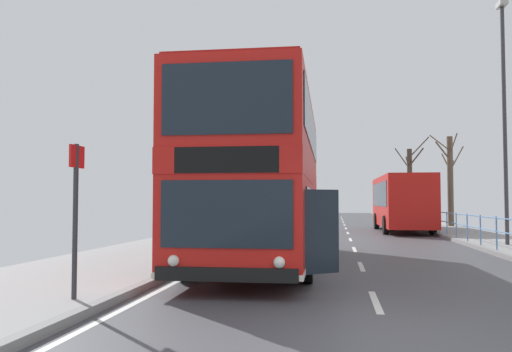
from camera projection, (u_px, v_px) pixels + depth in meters
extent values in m
cube|color=#444449|center=(393.00, 346.00, 6.18)|extent=(8.40, 140.00, 0.06)
cube|color=silver|center=(376.00, 302.00, 8.75)|extent=(0.12, 2.00, 0.00)
cube|color=silver|center=(361.00, 266.00, 13.49)|extent=(0.12, 2.00, 0.00)
cube|color=silver|center=(354.00, 249.00, 18.23)|extent=(0.12, 2.00, 0.00)
cube|color=silver|center=(350.00, 239.00, 22.97)|extent=(0.12, 2.00, 0.00)
cube|color=silver|center=(348.00, 233.00, 27.71)|extent=(0.12, 2.00, 0.00)
cube|color=silver|center=(346.00, 228.00, 32.45)|extent=(0.12, 2.00, 0.00)
cube|color=silver|center=(344.00, 225.00, 37.19)|extent=(0.12, 2.00, 0.00)
cube|color=silver|center=(343.00, 222.00, 41.93)|extent=(0.12, 2.00, 0.00)
cube|color=silver|center=(343.00, 220.00, 46.67)|extent=(0.12, 2.00, 0.00)
cube|color=silver|center=(342.00, 218.00, 51.41)|extent=(0.12, 2.00, 0.00)
cube|color=silver|center=(341.00, 217.00, 56.15)|extent=(0.12, 2.00, 0.00)
cube|color=silver|center=(80.00, 331.00, 6.77)|extent=(0.12, 133.00, 0.00)
cube|color=gray|center=(55.00, 325.00, 6.83)|extent=(0.20, 140.00, 0.14)
cube|color=red|center=(264.00, 217.00, 13.98)|extent=(2.73, 10.41, 1.81)
cube|color=red|center=(264.00, 175.00, 14.03)|extent=(2.74, 10.46, 0.47)
cube|color=red|center=(263.00, 136.00, 14.08)|extent=(2.73, 10.41, 1.65)
cube|color=#A91511|center=(263.00, 104.00, 14.12)|extent=(2.65, 10.10, 0.08)
cube|color=#19232D|center=(226.00, 214.00, 8.84)|extent=(2.28, 0.06, 1.16)
cube|color=black|center=(226.00, 160.00, 8.88)|extent=(1.82, 0.05, 0.45)
cube|color=#19232D|center=(226.00, 98.00, 8.94)|extent=(2.28, 0.06, 1.26)
cube|color=black|center=(226.00, 275.00, 8.78)|extent=(2.47, 0.11, 0.24)
cube|color=white|center=(264.00, 249.00, 13.94)|extent=(2.75, 10.46, 0.10)
cube|color=#19232D|center=(313.00, 208.00, 14.07)|extent=(0.12, 8.09, 0.94)
cube|color=#19232D|center=(312.00, 132.00, 13.91)|extent=(0.14, 9.34, 0.99)
cube|color=#19232D|center=(218.00, 208.00, 14.42)|extent=(0.12, 8.09, 0.94)
cube|color=#19232D|center=(216.00, 134.00, 14.27)|extent=(0.14, 9.34, 0.99)
sphere|color=white|center=(279.00, 262.00, 8.66)|extent=(0.20, 0.20, 0.20)
sphere|color=white|center=(173.00, 261.00, 8.91)|extent=(0.20, 0.20, 0.20)
cube|color=#19232D|center=(321.00, 231.00, 9.66)|extent=(0.67, 0.50, 1.56)
cube|color=black|center=(303.00, 230.00, 10.00)|extent=(0.11, 0.90, 1.56)
cylinder|color=black|center=(306.00, 258.00, 10.81)|extent=(0.31, 1.04, 1.04)
cylinder|color=black|center=(189.00, 256.00, 11.16)|extent=(0.31, 1.04, 1.04)
cylinder|color=black|center=(314.00, 237.00, 17.02)|extent=(0.31, 1.04, 1.04)
cylinder|color=black|center=(239.00, 236.00, 17.36)|extent=(0.31, 1.04, 1.04)
cube|color=red|center=(401.00, 201.00, 29.17)|extent=(2.49, 9.16, 2.73)
cube|color=#19232D|center=(379.00, 194.00, 29.36)|extent=(0.09, 7.77, 1.31)
cube|color=#19232D|center=(424.00, 194.00, 29.02)|extent=(0.09, 7.77, 1.31)
cube|color=#19232D|center=(392.00, 197.00, 33.72)|extent=(2.07, 0.05, 1.64)
cylinder|color=black|center=(377.00, 221.00, 31.82)|extent=(0.29, 0.96, 0.96)
cylinder|color=black|center=(415.00, 221.00, 31.49)|extent=(0.29, 0.96, 0.96)
cylinder|color=black|center=(386.00, 225.00, 26.54)|extent=(0.29, 0.96, 0.96)
cylinder|color=black|center=(433.00, 225.00, 26.22)|extent=(0.29, 0.96, 0.96)
cylinder|color=#598CC6|center=(497.00, 233.00, 16.67)|extent=(0.05, 0.05, 1.06)
cylinder|color=#598CC6|center=(480.00, 230.00, 18.52)|extent=(0.05, 0.05, 1.06)
cylinder|color=#598CC6|center=(467.00, 227.00, 20.36)|extent=(0.05, 0.05, 1.06)
cylinder|color=#598CC6|center=(456.00, 225.00, 22.20)|extent=(0.05, 0.05, 1.06)
cylinder|color=#598CC6|center=(447.00, 223.00, 24.04)|extent=(0.05, 0.05, 1.06)
cylinder|color=#598CC6|center=(439.00, 222.00, 25.89)|extent=(0.05, 0.05, 1.06)
cylinder|color=#598CC6|center=(432.00, 220.00, 27.73)|extent=(0.05, 0.05, 1.06)
cylinder|color=#598CC6|center=(426.00, 219.00, 29.57)|extent=(0.05, 0.05, 1.06)
cylinder|color=#598CC6|center=(421.00, 218.00, 31.42)|extent=(0.05, 0.05, 1.06)
cylinder|color=#598CC6|center=(416.00, 217.00, 33.26)|extent=(0.05, 0.05, 1.06)
cylinder|color=#598CC6|center=(412.00, 216.00, 35.10)|extent=(0.05, 0.05, 1.06)
cylinder|color=#598CC6|center=(408.00, 216.00, 36.94)|extent=(0.05, 0.05, 1.06)
cylinder|color=#598CC6|center=(404.00, 215.00, 38.79)|extent=(0.05, 0.05, 1.06)
cylinder|color=#598CC6|center=(451.00, 213.00, 23.15)|extent=(0.04, 31.72, 0.04)
cylinder|color=#598CC6|center=(451.00, 223.00, 23.13)|extent=(0.04, 31.72, 0.04)
cylinder|color=#2D2D33|center=(75.00, 221.00, 8.30)|extent=(0.08, 0.08, 2.46)
cube|color=red|center=(77.00, 157.00, 8.37)|extent=(0.04, 0.44, 0.36)
cylinder|color=#38383D|center=(505.00, 125.00, 18.81)|extent=(0.14, 0.14, 8.63)
cube|color=#B2B2AD|center=(502.00, 4.00, 19.03)|extent=(0.28, 0.60, 0.20)
cylinder|color=#423328|center=(410.00, 185.00, 42.34)|extent=(0.40, 0.40, 5.81)
cylinder|color=#423328|center=(408.00, 163.00, 41.73)|extent=(0.57, 1.56, 0.96)
cylinder|color=#423328|center=(416.00, 157.00, 41.67)|extent=(1.00, 1.57, 1.38)
cylinder|color=#423328|center=(409.00, 170.00, 42.03)|extent=(0.22, 0.85, 1.01)
cylinder|color=#423328|center=(410.00, 160.00, 42.98)|extent=(0.36, 1.21, 0.90)
cylinder|color=#423328|center=(402.00, 159.00, 43.06)|extent=(1.11, 1.20, 1.85)
cylinder|color=#423328|center=(419.00, 147.00, 42.24)|extent=(1.59, 0.37, 1.69)
cylinder|color=brown|center=(450.00, 181.00, 32.80)|extent=(0.36, 0.36, 5.64)
cylinder|color=brown|center=(446.00, 162.00, 33.33)|extent=(0.41, 0.99, 1.19)
cylinder|color=brown|center=(453.00, 144.00, 32.42)|extent=(0.33, 1.04, 1.24)
cylinder|color=brown|center=(443.00, 151.00, 32.82)|extent=(1.01, 0.40, 1.19)
cylinder|color=brown|center=(452.00, 168.00, 33.52)|extent=(0.63, 1.53, 1.09)
cylinder|color=brown|center=(440.00, 143.00, 32.73)|extent=(1.37, 0.64, 0.98)
cylinder|color=brown|center=(457.00, 159.00, 32.92)|extent=(0.95, 0.32, 1.59)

